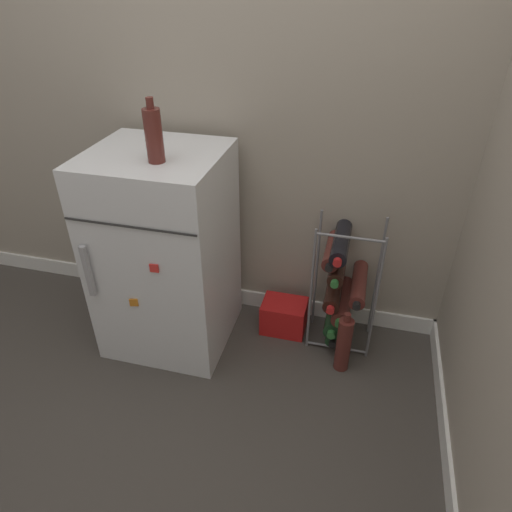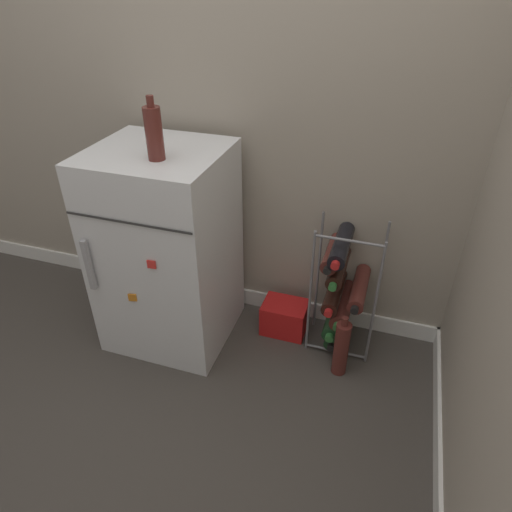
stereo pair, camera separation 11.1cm
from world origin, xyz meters
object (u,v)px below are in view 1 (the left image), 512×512
(mini_fridge, at_px, (166,253))
(soda_box, at_px, (284,316))
(wine_rack, at_px, (340,287))
(loose_bottle_floor, at_px, (344,344))
(fridge_top_bottle, at_px, (154,135))

(mini_fridge, bearing_deg, soda_box, 16.63)
(mini_fridge, distance_m, wine_rack, 0.81)
(loose_bottle_floor, bearing_deg, soda_box, 148.21)
(fridge_top_bottle, bearing_deg, loose_bottle_floor, 3.74)
(soda_box, distance_m, fridge_top_bottle, 1.10)
(mini_fridge, relative_size, fridge_top_bottle, 3.98)
(soda_box, distance_m, loose_bottle_floor, 0.37)
(soda_box, bearing_deg, fridge_top_bottle, -152.68)
(wine_rack, distance_m, loose_bottle_floor, 0.26)
(wine_rack, xyz_separation_m, soda_box, (-0.26, 0.01, -0.24))
(soda_box, bearing_deg, mini_fridge, -163.37)
(wine_rack, relative_size, fridge_top_bottle, 2.75)
(soda_box, relative_size, fridge_top_bottle, 0.92)
(fridge_top_bottle, bearing_deg, mini_fridge, 123.91)
(mini_fridge, relative_size, loose_bottle_floor, 2.97)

